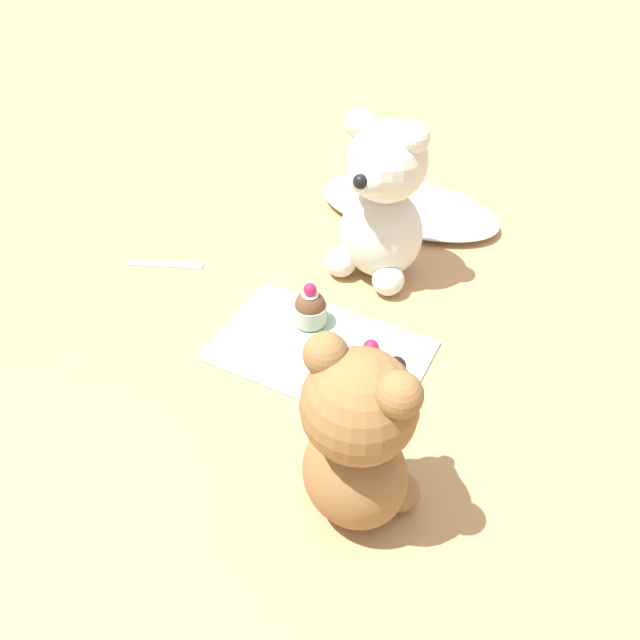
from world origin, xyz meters
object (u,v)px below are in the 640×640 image
object	(u,v)px
cupcake_near_tan_bear	(369,369)
cupcake_near_cream_bear	(310,308)
teddy_bear_tan	(359,440)
saucer_plate	(368,385)
teaspoon	(166,264)
teddy_bear_cream	(380,204)

from	to	relation	value
cupcake_near_tan_bear	cupcake_near_cream_bear	bearing A→B (deg)	148.15
cupcake_near_tan_bear	teddy_bear_tan	bearing A→B (deg)	-71.09
teddy_bear_tan	saucer_plate	world-z (taller)	teddy_bear_tan
teddy_bear_tan	teaspoon	world-z (taller)	teddy_bear_tan
teddy_bear_cream	saucer_plate	distance (m)	0.26
cupcake_near_cream_bear	cupcake_near_tan_bear	xyz separation A→B (m)	(0.12, -0.07, 0.01)
teddy_bear_tan	cupcake_near_tan_bear	bearing A→B (deg)	-60.59
teddy_bear_cream	saucer_plate	size ratio (longest dim) A/B	3.42
saucer_plate	teaspoon	xyz separation A→B (m)	(-0.38, 0.09, -0.01)
cupcake_near_cream_bear	saucer_plate	size ratio (longest dim) A/B	0.89
teddy_bear_tan	cupcake_near_tan_bear	size ratio (longest dim) A/B	3.10
teddy_bear_cream	cupcake_near_tan_bear	distance (m)	0.25
cupcake_near_cream_bear	teaspoon	xyz separation A→B (m)	(-0.26, 0.02, -0.03)
cupcake_near_cream_bear	saucer_plate	world-z (taller)	cupcake_near_cream_bear
teddy_bear_cream	cupcake_near_tan_bear	size ratio (longest dim) A/B	3.39
cupcake_near_cream_bear	teaspoon	size ratio (longest dim) A/B	0.56
cupcake_near_cream_bear	teaspoon	distance (m)	0.26
cupcake_near_tan_bear	saucer_plate	bearing A→B (deg)	26.57
teaspoon	cupcake_near_cream_bear	bearing A→B (deg)	-25.48
saucer_plate	cupcake_near_cream_bear	bearing A→B (deg)	148.15
teddy_bear_tan	cupcake_near_cream_bear	size ratio (longest dim) A/B	3.52
teddy_bear_cream	teaspoon	size ratio (longest dim) A/B	2.14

